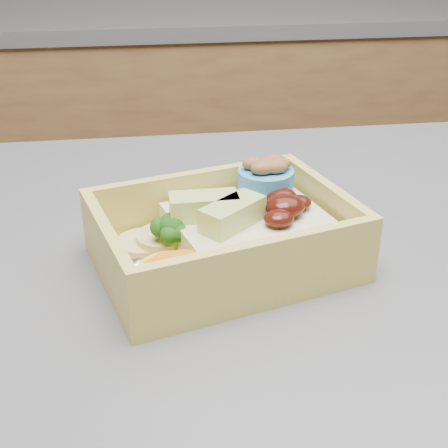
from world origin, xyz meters
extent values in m
cube|color=brown|center=(0.00, 1.20, 0.45)|extent=(3.20, 0.60, 0.90)
cube|color=#3D3D42|center=(0.00, 1.20, 0.92)|extent=(3.20, 0.62, 0.03)
cube|color=#D0BD56|center=(-0.15, 0.04, 0.92)|extent=(0.20, 0.16, 0.01)
cube|color=#D0BD56|center=(-0.17, 0.10, 0.95)|extent=(0.17, 0.05, 0.04)
cube|color=#D0BD56|center=(-0.14, -0.01, 0.95)|extent=(0.17, 0.05, 0.04)
cube|color=#D0BD56|center=(-0.08, 0.06, 0.95)|extent=(0.04, 0.11, 0.04)
cube|color=#D0BD56|center=(-0.23, 0.02, 0.95)|extent=(0.04, 0.11, 0.04)
cube|color=tan|center=(-0.13, 0.05, 0.94)|extent=(0.13, 0.12, 0.03)
ellipsoid|color=#320B07|center=(-0.11, 0.05, 0.96)|extent=(0.03, 0.03, 0.02)
ellipsoid|color=#320B07|center=(-0.11, 0.06, 0.96)|extent=(0.03, 0.02, 0.01)
ellipsoid|color=#320B07|center=(-0.12, 0.03, 0.96)|extent=(0.02, 0.02, 0.01)
ellipsoid|color=#320B07|center=(-0.10, 0.06, 0.96)|extent=(0.02, 0.02, 0.01)
cube|color=#B7CE6C|center=(-0.15, 0.04, 0.96)|extent=(0.05, 0.05, 0.02)
cube|color=#B7CE6C|center=(-0.17, 0.05, 0.96)|extent=(0.05, 0.02, 0.02)
cylinder|color=#78A257|center=(-0.19, 0.05, 0.94)|extent=(0.01, 0.01, 0.02)
sphere|color=#1D5413|center=(-0.19, 0.05, 0.95)|extent=(0.02, 0.02, 0.02)
sphere|color=#1D5413|center=(-0.18, 0.05, 0.95)|extent=(0.02, 0.02, 0.02)
sphere|color=#1D5413|center=(-0.20, 0.05, 0.95)|extent=(0.02, 0.02, 0.02)
sphere|color=#1D5413|center=(-0.19, 0.04, 0.95)|extent=(0.01, 0.01, 0.01)
sphere|color=#1D5413|center=(-0.19, 0.04, 0.95)|extent=(0.01, 0.01, 0.01)
sphere|color=#1D5413|center=(-0.19, 0.05, 0.95)|extent=(0.01, 0.01, 0.01)
cylinder|color=yellow|center=(-0.19, 0.00, 0.94)|extent=(0.04, 0.04, 0.02)
cylinder|color=orange|center=(-0.19, 0.00, 0.95)|extent=(0.02, 0.02, 0.00)
cylinder|color=orange|center=(-0.20, 0.00, 0.95)|extent=(0.02, 0.02, 0.00)
cylinder|color=orange|center=(-0.19, 0.00, 0.95)|extent=(0.02, 0.02, 0.00)
cylinder|color=tan|center=(-0.21, 0.06, 0.93)|extent=(0.04, 0.04, 0.01)
cylinder|color=tan|center=(-0.20, 0.06, 0.94)|extent=(0.04, 0.04, 0.01)
ellipsoid|color=silver|center=(-0.18, 0.08, 0.94)|extent=(0.02, 0.02, 0.02)
ellipsoid|color=silver|center=(-0.21, 0.02, 0.94)|extent=(0.02, 0.02, 0.02)
cylinder|color=#3D91D1|center=(-0.12, 0.09, 0.96)|extent=(0.04, 0.04, 0.02)
ellipsoid|color=brown|center=(-0.12, 0.09, 0.98)|extent=(0.02, 0.02, 0.01)
ellipsoid|color=brown|center=(-0.11, 0.09, 0.98)|extent=(0.02, 0.02, 0.01)
ellipsoid|color=brown|center=(-0.13, 0.09, 0.98)|extent=(0.02, 0.02, 0.01)
ellipsoid|color=brown|center=(-0.11, 0.08, 0.98)|extent=(0.02, 0.02, 0.01)
ellipsoid|color=brown|center=(-0.12, 0.08, 0.98)|extent=(0.02, 0.02, 0.01)
ellipsoid|color=brown|center=(-0.11, 0.08, 0.98)|extent=(0.02, 0.02, 0.01)
camera|label=1|loc=(-0.21, -0.33, 1.15)|focal=50.00mm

